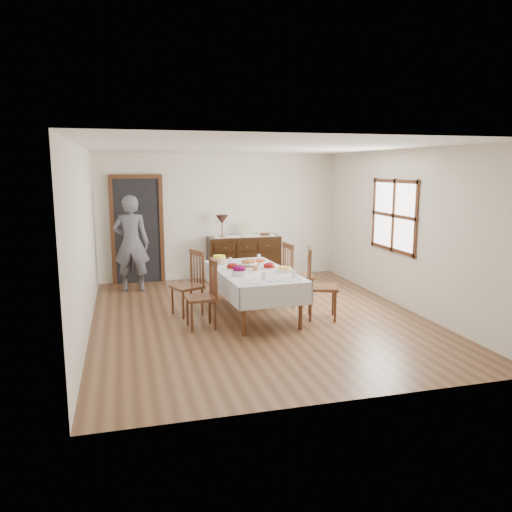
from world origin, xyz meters
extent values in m
plane|color=brown|center=(0.00, 0.00, 0.00)|extent=(6.00, 6.00, 0.00)
cube|color=white|center=(0.00, 0.00, 2.60)|extent=(5.00, 6.00, 0.02)
cube|color=white|center=(0.00, 3.00, 1.30)|extent=(5.00, 0.02, 2.60)
cube|color=white|center=(0.00, -3.00, 1.30)|extent=(5.00, 0.02, 2.60)
cube|color=white|center=(-2.50, 0.00, 1.30)|extent=(0.02, 6.00, 2.60)
cube|color=white|center=(2.50, 0.00, 1.30)|extent=(0.02, 6.00, 2.60)
cube|color=white|center=(2.49, 0.30, 1.50)|extent=(0.02, 1.30, 1.10)
cube|color=#4D2A18|center=(2.48, 0.30, 1.50)|extent=(0.03, 1.46, 1.26)
cube|color=black|center=(-1.70, 2.96, 1.05)|extent=(0.90, 0.06, 2.10)
cube|color=#4D2A18|center=(-1.70, 2.94, 1.05)|extent=(1.04, 0.08, 2.18)
cube|color=silver|center=(-0.05, 0.11, 0.71)|extent=(1.17, 2.14, 0.04)
cylinder|color=#4D2A18|center=(-0.42, -0.82, 0.33)|extent=(0.06, 0.06, 0.67)
cylinder|color=#4D2A18|center=(0.43, -0.76, 0.33)|extent=(0.06, 0.06, 0.67)
cylinder|color=#4D2A18|center=(-0.53, 0.98, 0.33)|extent=(0.06, 0.06, 0.67)
cylinder|color=#4D2A18|center=(0.32, 1.03, 0.33)|extent=(0.06, 0.06, 0.67)
cube|color=silver|center=(-0.58, 0.07, 0.57)|extent=(0.15, 2.12, 0.32)
cube|color=silver|center=(0.48, 0.14, 0.57)|extent=(0.15, 2.12, 0.32)
cube|color=silver|center=(0.01, -0.94, 0.57)|extent=(1.08, 0.09, 0.32)
cube|color=silver|center=(-0.12, 1.15, 0.57)|extent=(1.08, 0.09, 0.32)
cube|color=#4D2A18|center=(-0.94, -0.31, 0.45)|extent=(0.44, 0.44, 0.04)
cylinder|color=#4D2A18|center=(-1.12, -0.15, 0.21)|extent=(0.04, 0.04, 0.43)
cylinder|color=#4D2A18|center=(-1.10, -0.49, 0.21)|extent=(0.04, 0.04, 0.43)
cylinder|color=#4D2A18|center=(-0.78, -0.13, 0.21)|extent=(0.04, 0.04, 0.43)
cylinder|color=#4D2A18|center=(-0.76, -0.47, 0.21)|extent=(0.04, 0.04, 0.43)
cylinder|color=#4D2A18|center=(-0.76, -0.12, 0.72)|extent=(0.04, 0.04, 0.56)
cylinder|color=#4D2A18|center=(-0.74, -0.48, 0.72)|extent=(0.04, 0.04, 0.56)
cube|color=#4D2A18|center=(-0.75, -0.30, 0.96)|extent=(0.06, 0.40, 0.08)
cylinder|color=#4D2A18|center=(-0.75, -0.21, 0.70)|extent=(0.02, 0.02, 0.46)
cylinder|color=#4D2A18|center=(-0.75, -0.30, 0.70)|extent=(0.02, 0.02, 0.46)
cylinder|color=#4D2A18|center=(-0.74, -0.39, 0.70)|extent=(0.02, 0.02, 0.46)
cube|color=#4D2A18|center=(-1.05, 0.40, 0.45)|extent=(0.55, 0.55, 0.04)
cylinder|color=#4D2A18|center=(-1.27, 0.50, 0.22)|extent=(0.04, 0.04, 0.43)
cylinder|color=#4D2A18|center=(-1.14, 0.18, 0.22)|extent=(0.04, 0.04, 0.43)
cylinder|color=#4D2A18|center=(-0.95, 0.63, 0.22)|extent=(0.04, 0.04, 0.43)
cylinder|color=#4D2A18|center=(-0.82, 0.31, 0.22)|extent=(0.04, 0.04, 0.43)
cylinder|color=#4D2A18|center=(-0.94, 0.64, 0.74)|extent=(0.04, 0.04, 0.56)
cylinder|color=#4D2A18|center=(-0.80, 0.31, 0.74)|extent=(0.04, 0.04, 0.56)
cube|color=#4D2A18|center=(-0.87, 0.48, 0.98)|extent=(0.19, 0.39, 0.08)
cylinder|color=#4D2A18|center=(-0.90, 0.56, 0.72)|extent=(0.02, 0.02, 0.46)
cylinder|color=#4D2A18|center=(-0.87, 0.48, 0.72)|extent=(0.02, 0.02, 0.46)
cylinder|color=#4D2A18|center=(-0.83, 0.39, 0.72)|extent=(0.02, 0.02, 0.46)
cube|color=#4D2A18|center=(0.94, -0.33, 0.49)|extent=(0.58, 0.58, 0.04)
cylinder|color=#4D2A18|center=(1.06, -0.56, 0.23)|extent=(0.04, 0.04, 0.47)
cylinder|color=#4D2A18|center=(1.18, -0.21, 0.23)|extent=(0.04, 0.04, 0.47)
cylinder|color=#4D2A18|center=(0.71, -0.45, 0.23)|extent=(0.04, 0.04, 0.47)
cylinder|color=#4D2A18|center=(0.83, -0.10, 0.23)|extent=(0.04, 0.04, 0.47)
cylinder|color=#4D2A18|center=(0.68, -0.45, 0.79)|extent=(0.04, 0.04, 0.61)
cylinder|color=#4D2A18|center=(0.81, -0.08, 0.79)|extent=(0.04, 0.04, 0.61)
cube|color=#4D2A18|center=(0.75, -0.26, 1.05)|extent=(0.18, 0.43, 0.09)
cylinder|color=#4D2A18|center=(0.72, -0.36, 0.77)|extent=(0.02, 0.02, 0.50)
cylinder|color=#4D2A18|center=(0.75, -0.26, 0.77)|extent=(0.02, 0.02, 0.50)
cylinder|color=#4D2A18|center=(0.78, -0.17, 0.77)|extent=(0.02, 0.02, 0.50)
cube|color=#4D2A18|center=(0.88, 0.58, 0.47)|extent=(0.47, 0.47, 0.04)
cylinder|color=#4D2A18|center=(1.07, 0.42, 0.22)|extent=(0.04, 0.04, 0.45)
cylinder|color=#4D2A18|center=(1.04, 0.77, 0.22)|extent=(0.04, 0.04, 0.45)
cylinder|color=#4D2A18|center=(0.72, 0.39, 0.22)|extent=(0.04, 0.04, 0.45)
cylinder|color=#4D2A18|center=(0.69, 0.75, 0.22)|extent=(0.04, 0.04, 0.45)
cylinder|color=#4D2A18|center=(0.70, 0.38, 0.76)|extent=(0.04, 0.04, 0.58)
cylinder|color=#4D2A18|center=(0.67, 0.76, 0.76)|extent=(0.04, 0.04, 0.58)
cube|color=#4D2A18|center=(0.68, 0.57, 1.01)|extent=(0.07, 0.42, 0.08)
cylinder|color=#4D2A18|center=(0.69, 0.47, 0.74)|extent=(0.02, 0.02, 0.48)
cylinder|color=#4D2A18|center=(0.68, 0.57, 0.74)|extent=(0.02, 0.02, 0.48)
cylinder|color=#4D2A18|center=(0.68, 0.66, 0.74)|extent=(0.02, 0.02, 0.48)
cube|color=black|center=(0.44, 2.72, 0.45)|extent=(1.50, 0.50, 0.90)
cube|color=black|center=(-0.01, 2.46, 0.72)|extent=(0.42, 0.02, 0.18)
sphere|color=brown|center=(-0.01, 2.44, 0.72)|extent=(0.03, 0.03, 0.03)
cube|color=black|center=(0.44, 2.46, 0.72)|extent=(0.42, 0.02, 0.18)
sphere|color=brown|center=(0.44, 2.44, 0.72)|extent=(0.03, 0.03, 0.03)
cube|color=black|center=(0.89, 2.46, 0.72)|extent=(0.42, 0.02, 0.18)
sphere|color=brown|center=(0.89, 2.44, 0.72)|extent=(0.03, 0.03, 0.03)
imported|color=#565662|center=(-1.84, 2.26, 0.97)|extent=(0.66, 0.48, 1.94)
cylinder|color=brown|center=(-0.11, 0.14, 0.77)|extent=(0.30, 0.30, 0.09)
cylinder|color=white|center=(-0.11, 0.14, 0.83)|extent=(0.27, 0.27, 0.02)
sphere|color=#B0673C|center=(-0.04, 0.14, 0.86)|extent=(0.08, 0.08, 0.08)
sphere|color=#B0673C|center=(-0.06, 0.19, 0.86)|extent=(0.08, 0.08, 0.08)
sphere|color=#B0673C|center=(-0.11, 0.21, 0.86)|extent=(0.08, 0.08, 0.08)
sphere|color=#B0673C|center=(-0.16, 0.19, 0.86)|extent=(0.08, 0.08, 0.08)
sphere|color=#B0673C|center=(-0.19, 0.14, 0.86)|extent=(0.08, 0.08, 0.08)
sphere|color=#B0673C|center=(-0.16, 0.08, 0.86)|extent=(0.08, 0.08, 0.08)
sphere|color=#B0673C|center=(-0.11, 0.06, 0.86)|extent=(0.08, 0.08, 0.08)
sphere|color=#B0673C|center=(-0.06, 0.08, 0.86)|extent=(0.08, 0.08, 0.08)
cylinder|color=black|center=(-0.04, 0.48, 0.75)|extent=(0.26, 0.26, 0.05)
ellipsoid|color=pink|center=(0.04, 0.48, 0.80)|extent=(0.05, 0.05, 0.06)
ellipsoid|color=#70B4D6|center=(-0.01, 0.55, 0.80)|extent=(0.05, 0.05, 0.06)
ellipsoid|color=#96DF77|center=(-0.09, 0.52, 0.80)|extent=(0.05, 0.05, 0.06)
ellipsoid|color=#DD9450|center=(-0.09, 0.44, 0.80)|extent=(0.05, 0.05, 0.06)
ellipsoid|color=#C69FEC|center=(-0.01, 0.42, 0.80)|extent=(0.05, 0.05, 0.06)
cylinder|color=white|center=(-0.33, 0.28, 0.74)|extent=(0.32, 0.32, 0.01)
ellipsoid|color=#6E0808|center=(-0.33, 0.28, 0.77)|extent=(0.19, 0.16, 0.11)
cylinder|color=white|center=(0.23, 0.16, 0.74)|extent=(0.27, 0.27, 0.02)
ellipsoid|color=#6E0808|center=(0.23, 0.16, 0.77)|extent=(0.19, 0.16, 0.11)
cylinder|color=white|center=(-0.35, -0.25, 0.77)|extent=(0.23, 0.23, 0.08)
ellipsoid|color=#5E0336|center=(-0.35, -0.25, 0.83)|extent=(0.20, 0.17, 0.11)
cylinder|color=white|center=(0.17, 0.49, 0.76)|extent=(0.21, 0.21, 0.06)
cylinder|color=#CA4723|center=(0.17, 0.49, 0.80)|extent=(0.18, 0.18, 0.03)
cylinder|color=tan|center=(-0.46, 0.75, 0.78)|extent=(0.22, 0.22, 0.10)
cylinder|color=#FFF826|center=(-0.46, 0.75, 0.85)|extent=(0.20, 0.20, 0.04)
cylinder|color=white|center=(0.38, -0.14, 0.75)|extent=(0.27, 0.27, 0.05)
cylinder|color=#FBB33A|center=(0.38, -0.14, 0.79)|extent=(0.20, 0.20, 0.02)
cube|color=white|center=(-0.18, -0.07, 0.76)|extent=(0.15, 0.10, 0.07)
cylinder|color=white|center=(-0.22, -0.72, 0.74)|extent=(0.25, 0.25, 0.01)
cube|color=white|center=(-0.39, -0.72, 0.73)|extent=(0.09, 0.12, 0.01)
cube|color=silver|center=(-0.39, -0.72, 0.74)|extent=(0.03, 0.16, 0.01)
cube|color=silver|center=(-0.06, -0.72, 0.73)|extent=(0.02, 0.18, 0.01)
cube|color=silver|center=(-0.02, -0.72, 0.73)|extent=(0.03, 0.14, 0.01)
cylinder|color=white|center=(-0.07, -0.57, 0.78)|extent=(0.07, 0.07, 0.10)
cylinder|color=white|center=(0.24, -0.72, 0.74)|extent=(0.25, 0.25, 0.01)
cube|color=white|center=(0.07, -0.72, 0.73)|extent=(0.09, 0.12, 0.01)
cube|color=silver|center=(0.07, -0.72, 0.74)|extent=(0.03, 0.16, 0.01)
cube|color=silver|center=(0.40, -0.72, 0.73)|extent=(0.02, 0.18, 0.01)
cube|color=silver|center=(0.44, -0.72, 0.73)|extent=(0.03, 0.14, 0.01)
cylinder|color=white|center=(0.39, -0.57, 0.78)|extent=(0.07, 0.07, 0.10)
cylinder|color=white|center=(-0.28, 0.73, 0.78)|extent=(0.06, 0.06, 0.10)
cylinder|color=white|center=(0.25, 0.85, 0.79)|extent=(0.06, 0.06, 0.11)
cube|color=white|center=(0.46, 2.76, 0.90)|extent=(1.30, 0.35, 0.01)
cylinder|color=brown|center=(-0.02, 2.68, 0.91)|extent=(0.12, 0.12, 0.03)
cylinder|color=brown|center=(-0.02, 2.68, 1.05)|extent=(0.02, 0.02, 0.25)
cone|color=#3D221A|center=(-0.02, 2.68, 1.27)|extent=(0.26, 0.26, 0.18)
cube|color=#C5BB91|center=(0.53, 2.70, 1.04)|extent=(0.22, 0.08, 0.28)
cylinder|color=#4D2A18|center=(0.90, 2.70, 0.93)|extent=(0.20, 0.20, 0.06)
camera|label=1|loc=(-1.98, -7.26, 2.29)|focal=35.00mm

